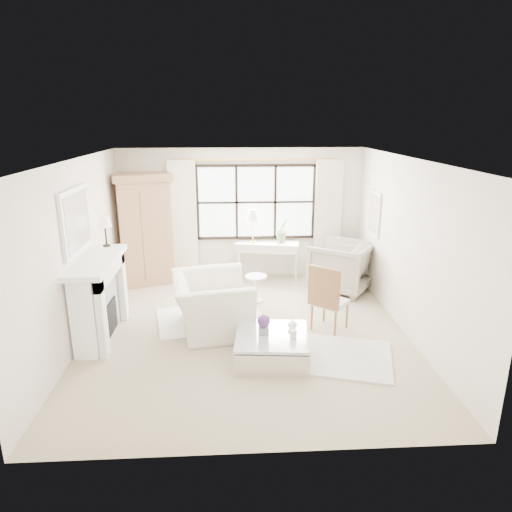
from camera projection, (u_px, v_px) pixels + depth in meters
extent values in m
plane|color=tan|center=(247.00, 332.00, 7.26)|extent=(5.50, 5.50, 0.00)
plane|color=white|center=(246.00, 160.00, 6.48)|extent=(5.50, 5.50, 0.00)
plane|color=silver|center=(241.00, 214.00, 9.50)|extent=(5.00, 0.00, 5.00)
plane|color=silver|center=(258.00, 333.00, 4.24)|extent=(5.00, 0.00, 5.00)
plane|color=silver|center=(77.00, 253.00, 6.73)|extent=(0.00, 5.50, 5.50)
plane|color=silver|center=(409.00, 248.00, 7.01)|extent=(0.00, 5.50, 5.50)
cube|color=white|center=(256.00, 202.00, 9.42)|extent=(2.40, 0.02, 1.50)
cylinder|color=gold|center=(256.00, 160.00, 9.11)|extent=(3.30, 0.04, 0.04)
cube|color=white|center=(183.00, 221.00, 9.37)|extent=(0.55, 0.10, 2.47)
cube|color=beige|center=(328.00, 219.00, 9.53)|extent=(0.55, 0.10, 2.47)
cube|color=white|center=(97.00, 301.00, 6.96)|extent=(0.34, 1.50, 1.18)
cube|color=silver|center=(109.00, 304.00, 6.99)|extent=(0.03, 1.22, 0.97)
cube|color=black|center=(111.00, 317.00, 7.05)|extent=(0.06, 0.52, 0.50)
cube|color=white|center=(96.00, 261.00, 6.78)|extent=(0.58, 1.66, 0.08)
cube|color=white|center=(76.00, 221.00, 6.59)|extent=(0.05, 1.15, 0.95)
cube|color=silver|center=(78.00, 221.00, 6.59)|extent=(0.02, 1.00, 0.80)
cube|color=white|center=(374.00, 213.00, 8.57)|extent=(0.04, 0.62, 0.82)
cube|color=#C4B398|center=(373.00, 213.00, 8.57)|extent=(0.01, 0.52, 0.72)
cylinder|color=black|center=(107.00, 245.00, 7.43)|extent=(0.12, 0.12, 0.03)
cylinder|color=black|center=(106.00, 236.00, 7.38)|extent=(0.03, 0.03, 0.30)
cone|color=#F0E3C4|center=(104.00, 221.00, 7.31)|extent=(0.22, 0.22, 0.18)
cube|color=tan|center=(145.00, 233.00, 9.17)|extent=(1.13, 0.87, 2.10)
cube|color=tan|center=(141.00, 177.00, 8.85)|extent=(1.28, 1.00, 0.14)
cube|color=silver|center=(267.00, 248.00, 9.47)|extent=(1.30, 0.65, 0.14)
cube|color=silver|center=(267.00, 244.00, 9.44)|extent=(1.36, 0.70, 0.06)
cylinder|color=#B89240|center=(253.00, 242.00, 9.43)|extent=(0.14, 0.14, 0.03)
cylinder|color=#B89240|center=(253.00, 230.00, 9.36)|extent=(0.02, 0.02, 0.46)
cone|color=beige|center=(253.00, 215.00, 9.27)|extent=(0.28, 0.28, 0.22)
imported|color=#607951|center=(282.00, 230.00, 9.38)|extent=(0.36, 0.35, 0.51)
cylinder|color=silver|center=(256.00, 301.00, 8.47)|extent=(0.26, 0.26, 0.03)
cylinder|color=silver|center=(256.00, 289.00, 8.40)|extent=(0.06, 0.06, 0.44)
cylinder|color=white|center=(256.00, 277.00, 8.33)|extent=(0.40, 0.40, 0.03)
cube|color=white|center=(211.00, 318.00, 7.72)|extent=(1.96, 1.55, 0.03)
cube|color=silver|center=(334.00, 356.00, 6.50)|extent=(1.87, 1.60, 0.03)
imported|color=white|center=(212.00, 304.00, 7.23)|extent=(1.37, 1.52, 0.88)
imported|color=#A29989|center=(341.00, 266.00, 8.90)|extent=(1.48, 1.47, 0.98)
cube|color=beige|center=(330.00, 302.00, 7.24)|extent=(0.66, 0.66, 0.07)
cube|color=#8E613B|center=(324.00, 287.00, 6.98)|extent=(0.40, 0.35, 0.60)
cube|color=silver|center=(272.00, 349.00, 6.40)|extent=(1.09, 1.09, 0.32)
cube|color=silver|center=(272.00, 336.00, 6.34)|extent=(1.09, 1.09, 0.04)
cube|color=slate|center=(264.00, 330.00, 6.34)|extent=(0.16, 0.16, 0.11)
sphere|color=#562C6F|center=(264.00, 321.00, 6.30)|extent=(0.18, 0.18, 0.18)
cylinder|color=silver|center=(293.00, 334.00, 6.21)|extent=(0.09, 0.09, 0.12)
imported|color=silver|center=(292.00, 324.00, 6.50)|extent=(0.16, 0.16, 0.14)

